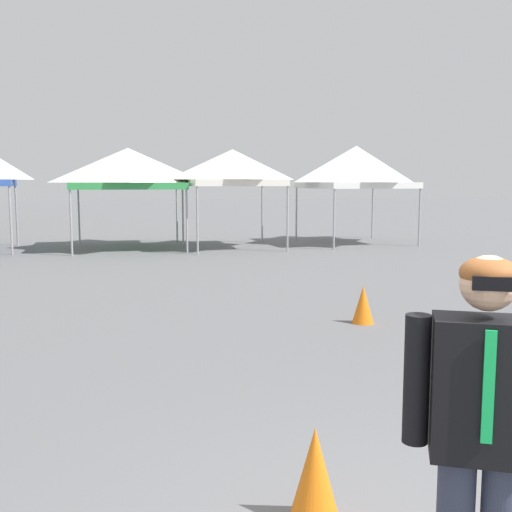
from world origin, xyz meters
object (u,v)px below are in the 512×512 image
Objects in this scene: canopy_tent_far_right at (356,167)px; person_foreground at (481,431)px; canopy_tent_right_of_center at (232,168)px; traffic_cone_lot_center at (363,304)px; canopy_tent_left_of_center at (128,169)px; traffic_cone_near_barrier at (315,475)px.

canopy_tent_far_right reaches higher than person_foreground.
canopy_tent_far_right reaches higher than canopy_tent_right_of_center.
traffic_cone_lot_center is (2.27, 5.93, -0.75)m from person_foreground.
canopy_tent_right_of_center is at bearing -174.83° from canopy_tent_far_right.
canopy_tent_left_of_center is at bearing 91.39° from person_foreground.
canopy_tent_left_of_center reaches higher than traffic_cone_lot_center.
canopy_tent_right_of_center is 5.50× the size of traffic_cone_lot_center.
canopy_tent_far_right is 17.45m from traffic_cone_near_barrier.
traffic_cone_near_barrier is (-3.01, -15.25, -2.22)m from canopy_tent_right_of_center.
person_foreground is at bearing -99.42° from canopy_tent_right_of_center.
traffic_cone_near_barrier is at bearing -115.27° from canopy_tent_far_right.
person_foreground is (0.42, -17.23, -1.46)m from canopy_tent_left_of_center.
person_foreground is (-2.73, -16.44, -1.49)m from canopy_tent_right_of_center.
person_foreground is at bearing -112.87° from canopy_tent_far_right.
canopy_tent_left_of_center reaches higher than traffic_cone_near_barrier.
canopy_tent_left_of_center is at bearing 103.40° from traffic_cone_lot_center.
traffic_cone_lot_center is at bearing -113.88° from canopy_tent_far_right.
canopy_tent_far_right reaches higher than canopy_tent_left_of_center.
canopy_tent_far_right is at bearing 5.17° from canopy_tent_right_of_center.
canopy_tent_right_of_center is at bearing 87.52° from traffic_cone_lot_center.
canopy_tent_left_of_center is at bearing 176.97° from canopy_tent_far_right.
canopy_tent_far_right is 18.33m from person_foreground.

